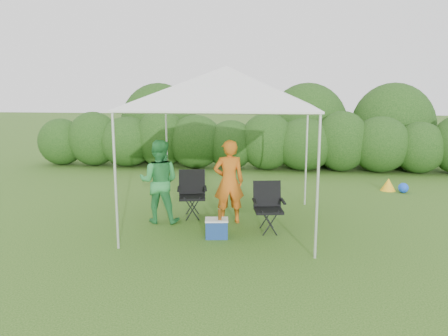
# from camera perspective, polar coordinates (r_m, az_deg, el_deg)

# --- Properties ---
(ground) EXTENTS (70.00, 70.00, 0.00)m
(ground) POSITION_cam_1_polar(r_m,az_deg,el_deg) (7.64, -0.18, -8.31)
(ground) COLOR #3F6820
(hedge) EXTENTS (13.69, 1.53, 1.80)m
(hedge) POSITION_cam_1_polar(r_m,az_deg,el_deg) (13.31, 3.42, 3.35)
(hedge) COLOR #254A17
(hedge) RESTS_ON ground
(canopy) EXTENTS (3.10, 3.10, 2.83)m
(canopy) POSITION_cam_1_polar(r_m,az_deg,el_deg) (7.73, 0.31, 10.48)
(canopy) COLOR silver
(canopy) RESTS_ON ground
(chair_right) EXTENTS (0.60, 0.56, 0.86)m
(chair_right) POSITION_cam_1_polar(r_m,az_deg,el_deg) (7.62, 5.77, -4.60)
(chair_right) COLOR black
(chair_right) RESTS_ON ground
(chair_left) EXTENTS (0.63, 0.59, 0.89)m
(chair_left) POSITION_cam_1_polar(r_m,az_deg,el_deg) (8.44, -4.19, -2.95)
(chair_left) COLOR black
(chair_left) RESTS_ON ground
(man) EXTENTS (0.64, 0.50, 1.54)m
(man) POSITION_cam_1_polar(r_m,az_deg,el_deg) (7.96, 0.64, -1.80)
(man) COLOR #D16117
(man) RESTS_ON ground
(woman) EXTENTS (0.77, 0.61, 1.53)m
(woman) POSITION_cam_1_polar(r_m,az_deg,el_deg) (8.09, -8.46, -1.74)
(woman) COLOR #2E8F45
(woman) RESTS_ON ground
(cooler) EXTENTS (0.42, 0.33, 0.32)m
(cooler) POSITION_cam_1_polar(r_m,az_deg,el_deg) (7.31, -0.97, -7.87)
(cooler) COLOR navy
(cooler) RESTS_ON ground
(bottle) EXTENTS (0.06, 0.06, 0.23)m
(bottle) POSITION_cam_1_polar(r_m,az_deg,el_deg) (7.18, -0.54, -5.91)
(bottle) COLOR #592D0C
(bottle) RESTS_ON cooler
(lawn_toy) EXTENTS (0.60, 0.50, 0.30)m
(lawn_toy) POSITION_cam_1_polar(r_m,az_deg,el_deg) (11.28, 21.11, -2.13)
(lawn_toy) COLOR yellow
(lawn_toy) RESTS_ON ground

